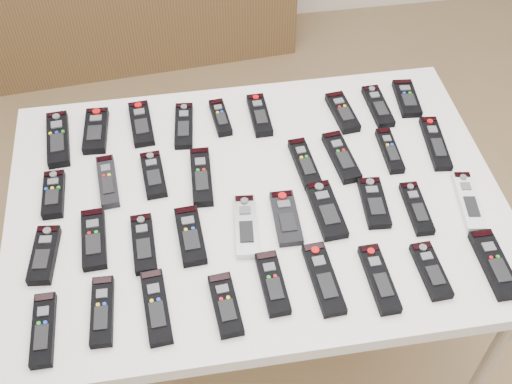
{
  "coord_description": "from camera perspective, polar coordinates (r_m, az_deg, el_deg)",
  "views": [
    {
      "loc": [
        -0.27,
        -1.0,
        2.01
      ],
      "look_at": [
        -0.1,
        0.05,
        0.8
      ],
      "focal_mm": 45.0,
      "sensor_mm": 36.0,
      "label": 1
    }
  ],
  "objects": [
    {
      "name": "remote_10",
      "position": [
        1.69,
        -13.05,
        0.92
      ],
      "size": [
        0.06,
        0.17,
        0.02
      ],
      "primitive_type": "cube",
      "rotation": [
        0.0,
        0.0,
        0.08
      ],
      "color": "black",
      "rests_on": "table"
    },
    {
      "name": "remote_21",
      "position": [
        1.56,
        -0.9,
        -3.04
      ],
      "size": [
        0.07,
        0.19,
        0.02
      ],
      "primitive_type": "cube",
      "rotation": [
        0.0,
        0.0,
        -0.1
      ],
      "color": "#B7B7BC",
      "rests_on": "table"
    },
    {
      "name": "remote_6",
      "position": [
        1.85,
        7.69,
        7.03
      ],
      "size": [
        0.07,
        0.16,
        0.02
      ],
      "primitive_type": "cube",
      "rotation": [
        0.0,
        0.0,
        0.1
      ],
      "color": "black",
      "rests_on": "table"
    },
    {
      "name": "remote_1",
      "position": [
        1.84,
        -14.05,
        5.32
      ],
      "size": [
        0.07,
        0.17,
        0.02
      ],
      "primitive_type": "cube",
      "rotation": [
        0.0,
        0.0,
        -0.06
      ],
      "color": "black",
      "rests_on": "table"
    },
    {
      "name": "table",
      "position": [
        1.67,
        -0.0,
        -1.76
      ],
      "size": [
        1.25,
        0.88,
        0.78
      ],
      "color": "white",
      "rests_on": "ground"
    },
    {
      "name": "remote_11",
      "position": [
        1.69,
        -9.1,
        1.53
      ],
      "size": [
        0.06,
        0.16,
        0.02
      ],
      "primitive_type": "cube",
      "rotation": [
        0.0,
        0.0,
        0.08
      ],
      "color": "black",
      "rests_on": "table"
    },
    {
      "name": "remote_9",
      "position": [
        1.7,
        -17.55,
        -0.2
      ],
      "size": [
        0.05,
        0.15,
        0.02
      ],
      "primitive_type": "cube",
      "rotation": [
        0.0,
        0.0,
        0.0
      ],
      "color": "black",
      "rests_on": "table"
    },
    {
      "name": "remote_19",
      "position": [
        1.55,
        -9.96,
        -4.54
      ],
      "size": [
        0.06,
        0.17,
        0.02
      ],
      "primitive_type": "cube",
      "rotation": [
        0.0,
        0.0,
        0.04
      ],
      "color": "black",
      "rests_on": "table"
    },
    {
      "name": "remote_29",
      "position": [
        1.44,
        -8.85,
        -10.06
      ],
      "size": [
        0.06,
        0.19,
        0.02
      ],
      "primitive_type": "cube",
      "rotation": [
        0.0,
        0.0,
        0.07
      ],
      "color": "black",
      "rests_on": "table"
    },
    {
      "name": "remote_14",
      "position": [
        1.72,
        7.59,
        3.1
      ],
      "size": [
        0.07,
        0.18,
        0.02
      ],
      "primitive_type": "cube",
      "rotation": [
        0.0,
        0.0,
        0.1
      ],
      "color": "black",
      "rests_on": "table"
    },
    {
      "name": "remote_25",
      "position": [
        1.64,
        14.08,
        -1.41
      ],
      "size": [
        0.05,
        0.16,
        0.02
      ],
      "primitive_type": "cube",
      "rotation": [
        0.0,
        0.0,
        -0.03
      ],
      "color": "black",
      "rests_on": "table"
    },
    {
      "name": "remote_20",
      "position": [
        1.54,
        -5.85,
        -3.88
      ],
      "size": [
        0.07,
        0.17,
        0.02
      ],
      "primitive_type": "cube",
      "rotation": [
        0.0,
        0.0,
        0.05
      ],
      "color": "black",
      "rests_on": "table"
    },
    {
      "name": "remote_24",
      "position": [
        1.63,
        10.45,
        -0.94
      ],
      "size": [
        0.07,
        0.16,
        0.02
      ],
      "primitive_type": "cube",
      "rotation": [
        0.0,
        0.0,
        -0.08
      ],
      "color": "black",
      "rests_on": "table"
    },
    {
      "name": "remote_31",
      "position": [
        1.46,
        1.49,
        -8.11
      ],
      "size": [
        0.06,
        0.17,
        0.02
      ],
      "primitive_type": "cube",
      "rotation": [
        0.0,
        0.0,
        0.04
      ],
      "color": "black",
      "rests_on": "table"
    },
    {
      "name": "remote_30",
      "position": [
        1.43,
        -2.72,
        -9.99
      ],
      "size": [
        0.06,
        0.16,
        0.02
      ],
      "primitive_type": "cube",
      "rotation": [
        0.0,
        0.0,
        0.08
      ],
      "color": "black",
      "rests_on": "table"
    },
    {
      "name": "remote_12",
      "position": [
        1.67,
        -4.87,
        1.37
      ],
      "size": [
        0.06,
        0.19,
        0.02
      ],
      "primitive_type": "cube",
      "rotation": [
        0.0,
        0.0,
        -0.04
      ],
      "color": "black",
      "rests_on": "table"
    },
    {
      "name": "remote_3",
      "position": [
        1.81,
        -6.43,
        5.88
      ],
      "size": [
        0.07,
        0.18,
        0.02
      ],
      "primitive_type": "cube",
      "rotation": [
        0.0,
        0.0,
        -0.1
      ],
      "color": "black",
      "rests_on": "table"
    },
    {
      "name": "remote_8",
      "position": [
        1.94,
        13.25,
        8.11
      ],
      "size": [
        0.07,
        0.15,
        0.02
      ],
      "primitive_type": "cube",
      "rotation": [
        0.0,
        0.0,
        -0.09
      ],
      "color": "black",
      "rests_on": "table"
    },
    {
      "name": "remote_34",
      "position": [
        1.53,
        15.28,
        -6.76
      ],
      "size": [
        0.06,
        0.15,
        0.02
      ],
      "primitive_type": "cube",
      "rotation": [
        0.0,
        0.0,
        0.04
      ],
      "color": "black",
      "rests_on": "table"
    },
    {
      "name": "remote_27",
      "position": [
        1.47,
        -18.38,
        -11.54
      ],
      "size": [
        0.05,
        0.17,
        0.02
      ],
      "primitive_type": "cube",
      "rotation": [
        0.0,
        0.0,
        -0.0
      ],
      "color": "black",
      "rests_on": "table"
    },
    {
      "name": "remote_18",
      "position": [
        1.58,
        -14.22,
        -4.07
      ],
      "size": [
        0.06,
        0.17,
        0.02
      ],
      "primitive_type": "cube",
      "rotation": [
        0.0,
        0.0,
        0.04
      ],
      "color": "black",
      "rests_on": "table"
    },
    {
      "name": "remote_28",
      "position": [
        1.46,
        -13.51,
        -10.26
      ],
      "size": [
        0.05,
        0.17,
        0.02
      ],
      "primitive_type": "cube",
      "rotation": [
        0.0,
        0.0,
        -0.03
      ],
      "color": "black",
      "rests_on": "table"
    },
    {
      "name": "remote_5",
      "position": [
        1.83,
        0.31,
        6.85
      ],
      "size": [
        0.05,
        0.16,
        0.02
      ],
      "primitive_type": "cube",
      "rotation": [
        0.0,
        0.0,
        0.02
      ],
      "color": "black",
      "rests_on": "table"
    },
    {
      "name": "remote_33",
      "position": [
        1.49,
        10.89,
        -7.58
      ],
      "size": [
        0.05,
        0.18,
        0.02
      ],
      "primitive_type": "cube",
      "rotation": [
        0.0,
        0.0,
        0.03
      ],
      "color": "black",
      "rests_on": "table"
    },
    {
      "name": "remote_23",
      "position": [
        1.6,
        6.27,
        -1.6
      ],
      "size": [
        0.07,
        0.18,
        0.02
      ],
      "primitive_type": "cube",
      "rotation": [
        0.0,
        0.0,
        0.06
      ],
      "color": "black",
      "rests_on": "table"
    },
    {
      "name": "remote_15",
      "position": [
        1.76,
        11.8,
        3.62
      ],
      "size": [
        0.04,
        0.16,
        0.02
      ],
      "primitive_type": "cube",
      "rotation": [
        0.0,
        0.0,
        -0.02
      ],
      "color": "black",
      "rests_on": "table"
    },
    {
      "name": "remote_26",
      "position": [
        1.69,
        18.35,
        -0.8
      ],
      "size": [
        0.07,
        0.19,
        0.02
      ],
      "primitive_type": "cube",
      "rotation": [
        0.0,
        0.0,
        -0.15
      ],
      "color": "silver",
      "rests_on": "table"
    },
    {
      "name": "remote_22",
      "position": [
        1.57,
        2.7,
        -2.31
      ],
      "size": [
        0.06,
        0.16,
        0.02
      ],
      "primitive_type": "cube",
      "rotation": [
        0.0,
        0.0,
        -0.02
      ],
      "color": "black",
      "rests_on": "table"
    },
    {
      "name": "remote_7",
      "position": [
        1.89,
        10.78,
        7.49
      ],
      "size": [
        0.05,
        0.17,
        0.02
      ],
      "primitive_type": "cube",
      "rotation": [
        0.0,
        0.0,
        0.03
      ],
      "color": "black",
      "rests_on": "table"
    },
    {
      "name": "remote_0",
      "position": [
        1.84,
        -17.19,
        4.52
      ],
      "size": [
        0.07,
        0.21,
        0.02
      ],
      "primitive_type": "cube",
      "rotation": [
        0.0,
        0.0,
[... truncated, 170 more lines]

